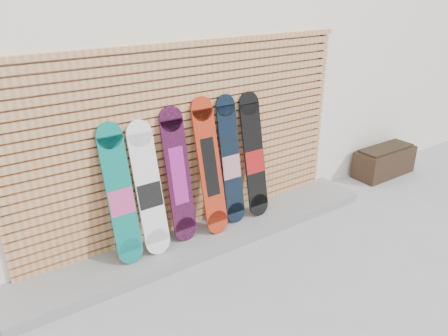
{
  "coord_description": "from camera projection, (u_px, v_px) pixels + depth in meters",
  "views": [
    {
      "loc": [
        -2.5,
        -3.12,
        2.88
      ],
      "look_at": [
        0.16,
        0.75,
        0.85
      ],
      "focal_mm": 35.0,
      "sensor_mm": 36.0,
      "label": 1
    }
  ],
  "objects": [
    {
      "name": "snowboard_3",
      "position": [
        210.0,
        167.0,
        4.99
      ],
      "size": [
        0.28,
        0.38,
        1.58
      ],
      "color": "#AF2912",
      "rests_on": "concrete_step"
    },
    {
      "name": "snowboard_4",
      "position": [
        231.0,
        161.0,
        5.2
      ],
      "size": [
        0.26,
        0.3,
        1.56
      ],
      "color": "black",
      "rests_on": "concrete_step"
    },
    {
      "name": "snowboard_5",
      "position": [
        254.0,
        156.0,
        5.37
      ],
      "size": [
        0.29,
        0.33,
        1.55
      ],
      "color": "black",
      "rests_on": "concrete_step"
    },
    {
      "name": "slat_wall",
      "position": [
        191.0,
        139.0,
        4.98
      ],
      "size": [
        4.26,
        0.08,
        2.29
      ],
      "color": "tan",
      "rests_on": "ground"
    },
    {
      "name": "snowboard_0",
      "position": [
        120.0,
        196.0,
        4.46
      ],
      "size": [
        0.28,
        0.36,
        1.48
      ],
      "color": "#0B7166",
      "rests_on": "concrete_step"
    },
    {
      "name": "building",
      "position": [
        144.0,
        53.0,
        7.0
      ],
      "size": [
        12.0,
        5.0,
        3.6
      ],
      "primitive_type": "cube",
      "color": "white",
      "rests_on": "ground"
    },
    {
      "name": "ground",
      "position": [
        251.0,
        264.0,
        4.81
      ],
      "size": [
        80.0,
        80.0,
        0.0
      ],
      "primitive_type": "plane",
      "color": "#98979A",
      "rests_on": "ground"
    },
    {
      "name": "planter_box",
      "position": [
        384.0,
        161.0,
        6.93
      ],
      "size": [
        1.04,
        0.43,
        0.47
      ],
      "color": "black",
      "rests_on": "ground"
    },
    {
      "name": "snowboard_2",
      "position": [
        178.0,
        176.0,
        4.83
      ],
      "size": [
        0.28,
        0.3,
        1.53
      ],
      "color": "black",
      "rests_on": "concrete_step"
    },
    {
      "name": "concrete_step",
      "position": [
        206.0,
        236.0,
        5.22
      ],
      "size": [
        4.6,
        0.7,
        0.12
      ],
      "primitive_type": "cube",
      "color": "gray",
      "rests_on": "ground"
    },
    {
      "name": "snowboard_1",
      "position": [
        149.0,
        190.0,
        4.63
      ],
      "size": [
        0.29,
        0.37,
        1.45
      ],
      "color": "white",
      "rests_on": "concrete_step"
    }
  ]
}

